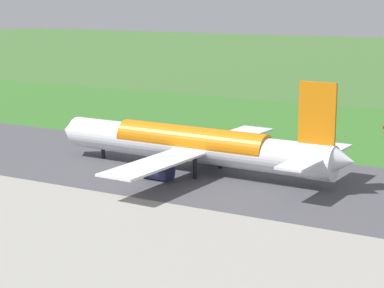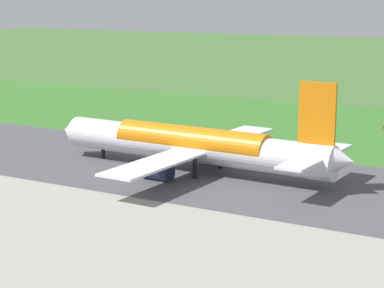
{
  "view_description": "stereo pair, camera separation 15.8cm",
  "coord_description": "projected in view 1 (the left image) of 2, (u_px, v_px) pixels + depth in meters",
  "views": [
    {
      "loc": [
        -60.76,
        96.92,
        27.57
      ],
      "look_at": [
        -5.07,
        0.0,
        4.5
      ],
      "focal_mm": 66.61,
      "sensor_mm": 36.0,
      "label": 1
    },
    {
      "loc": [
        -60.9,
        96.84,
        27.57
      ],
      "look_at": [
        -5.07,
        0.0,
        4.5
      ],
      "focal_mm": 66.61,
      "sensor_mm": 36.0,
      "label": 2
    }
  ],
  "objects": [
    {
      "name": "runway_asphalt",
      "position": [
        165.0,
        167.0,
        117.51
      ],
      "size": [
        600.0,
        35.16,
        0.06
      ],
      "primitive_type": "cube",
      "color": "#47474C",
      "rests_on": "ground"
    },
    {
      "name": "traffic_cone_orange",
      "position": [
        344.0,
        136.0,
        143.31
      ],
      "size": [
        0.4,
        0.4,
        0.55
      ],
      "primitive_type": "cone",
      "color": "orange",
      "rests_on": "ground"
    },
    {
      "name": "grass_verge_foreground",
      "position": [
        265.0,
        129.0,
        151.45
      ],
      "size": [
        600.0,
        80.0,
        0.04
      ],
      "primitive_type": "cube",
      "color": "#346B27",
      "rests_on": "ground"
    },
    {
      "name": "airliner_main",
      "position": [
        194.0,
        145.0,
        113.97
      ],
      "size": [
        54.07,
        44.16,
        15.88
      ],
      "color": "white",
      "rests_on": "ground"
    },
    {
      "name": "no_stopping_sign",
      "position": [
        384.0,
        131.0,
        142.39
      ],
      "size": [
        0.6,
        0.1,
        2.33
      ],
      "color": "slate",
      "rests_on": "ground"
    },
    {
      "name": "ground_plane",
      "position": [
        165.0,
        168.0,
        117.52
      ],
      "size": [
        800.0,
        800.0,
        0.0
      ],
      "primitive_type": "plane",
      "color": "#3D662D"
    }
  ]
}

